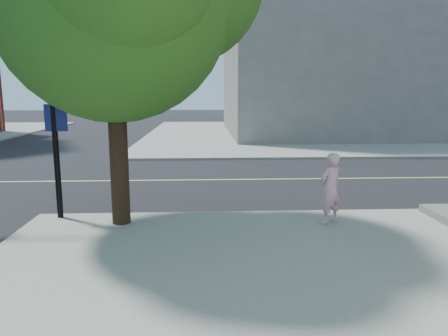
{
  "coord_description": "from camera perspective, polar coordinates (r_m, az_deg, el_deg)",
  "views": [
    {
      "loc": [
        3.01,
        -10.26,
        3.03
      ],
      "look_at": [
        3.5,
        -0.44,
        1.3
      ],
      "focal_mm": 34.12,
      "sensor_mm": 36.0,
      "label": 1
    }
  ],
  "objects": [
    {
      "name": "filler_ne",
      "position": [
        34.33,
        16.54,
        16.42
      ],
      "size": [
        18.0,
        16.0,
        14.0
      ],
      "primitive_type": "cube",
      "color": "slate",
      "rests_on": "sidewalk_ne"
    },
    {
      "name": "ground",
      "position": [
        11.11,
        -18.55,
        -6.38
      ],
      "size": [
        140.0,
        140.0,
        0.0
      ],
      "primitive_type": "plane",
      "color": "black",
      "rests_on": "ground"
    },
    {
      "name": "road_ew",
      "position": [
        15.37,
        -14.09,
        -1.68
      ],
      "size": [
        140.0,
        9.0,
        0.01
      ],
      "primitive_type": "cube",
      "color": "black",
      "rests_on": "ground"
    },
    {
      "name": "sidewalk_ne",
      "position": [
        33.58,
        15.41,
        4.54
      ],
      "size": [
        29.0,
        25.0,
        0.12
      ],
      "primitive_type": "cube",
      "color": "gray",
      "rests_on": "ground"
    },
    {
      "name": "man_on_phone",
      "position": [
        9.85,
        14.05,
        -2.65
      ],
      "size": [
        0.7,
        0.63,
        1.61
      ],
      "primitive_type": "imported",
      "rotation": [
        0.0,
        0.0,
        3.67
      ],
      "color": "#DBA3B7",
      "rests_on": "sidewalk_se"
    }
  ]
}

